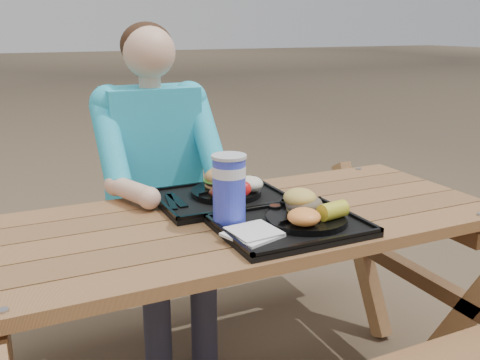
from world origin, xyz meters
name	(u,v)px	position (x,y,z in m)	size (l,w,h in m)	color
picnic_table	(240,315)	(0.00, 0.00, 0.38)	(1.80, 1.49, 0.75)	#999999
tray_near	(291,227)	(0.09, -0.18, 0.76)	(0.45, 0.35, 0.02)	black
tray_far	(220,199)	(0.00, 0.18, 0.76)	(0.45, 0.35, 0.02)	black
plate_near	(307,219)	(0.15, -0.18, 0.78)	(0.26, 0.26, 0.02)	black
plate_far	(226,192)	(0.03, 0.19, 0.78)	(0.26, 0.26, 0.02)	black
napkin_stack	(252,234)	(-0.06, -0.22, 0.78)	(0.14, 0.14, 0.02)	silver
soda_cup	(229,191)	(-0.07, -0.08, 0.87)	(0.10, 0.10, 0.21)	#1A29C6
condiment_bbq	(275,209)	(0.10, -0.06, 0.78)	(0.04, 0.04, 0.03)	black
condiment_mustard	(288,205)	(0.15, -0.06, 0.79)	(0.06, 0.06, 0.03)	gold
sandwich	(304,194)	(0.16, -0.14, 0.85)	(0.11, 0.11, 0.12)	gold
mac_cheese	(304,217)	(0.10, -0.24, 0.82)	(0.10, 0.10, 0.05)	#FF9B43
corn_cob	(333,210)	(0.21, -0.24, 0.82)	(0.09, 0.09, 0.05)	gold
cutlery_far	(176,200)	(-0.16, 0.20, 0.77)	(0.03, 0.17, 0.01)	black
burger	(221,172)	(0.03, 0.23, 0.85)	(0.12, 0.12, 0.11)	#C78646
baked_beans	(219,192)	(-0.03, 0.12, 0.81)	(0.07, 0.07, 0.03)	#501910
potato_salad	(250,184)	(0.10, 0.13, 0.82)	(0.10, 0.10, 0.06)	silver
diner	(155,201)	(-0.12, 0.62, 0.64)	(0.48, 0.84, 1.28)	#19B49D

